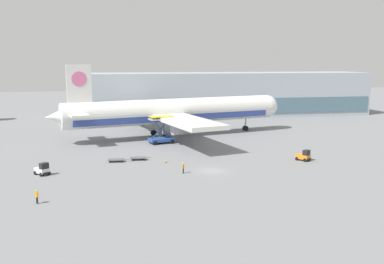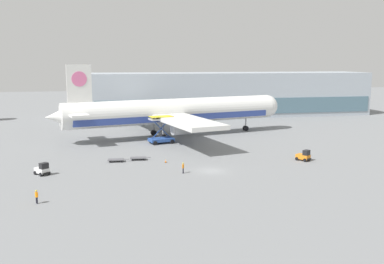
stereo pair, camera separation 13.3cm
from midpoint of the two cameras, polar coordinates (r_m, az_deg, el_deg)
The scene contains 11 objects.
ground_plane at distance 70.02m, azimuth 2.66°, elevation -5.19°, with size 400.00×400.00×0.00m, color slate.
terminal_building at distance 141.79m, azimuth 5.34°, elevation 5.06°, with size 90.00×18.20×14.00m.
airplane_main at distance 100.67m, azimuth -2.72°, elevation 2.66°, with size 57.15×48.54×17.00m.
scissor_lift_loader at distance 93.01m, azimuth -4.09°, elevation -0.16°, with size 5.76×4.39×5.93m.
baggage_tug_foreground at distance 79.41m, azimuth 14.74°, elevation -3.10°, with size 2.59×2.81×2.00m.
baggage_tug_mid at distance 71.29m, azimuth -19.27°, elevation -4.73°, with size 2.67×2.79×2.00m.
baggage_dolly_lead at distance 77.19m, azimuth -10.05°, elevation -3.65°, with size 3.75×1.70×0.48m.
baggage_dolly_second at distance 78.04m, azimuth -7.15°, elevation -3.44°, with size 3.75×1.70×0.48m.
ground_crew_near at distance 57.41m, azimuth -19.96°, elevation -7.97°, with size 0.40×0.46×1.78m.
ground_crew_far at distance 68.24m, azimuth -1.14°, elevation -4.69°, with size 0.36×0.52×1.74m.
traffic_cone_near at distance 75.63m, azimuth -3.47°, elevation -3.86°, with size 0.40×0.40×0.63m.
Camera 2 is at (-16.38, -65.75, 17.63)m, focal length 40.00 mm.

